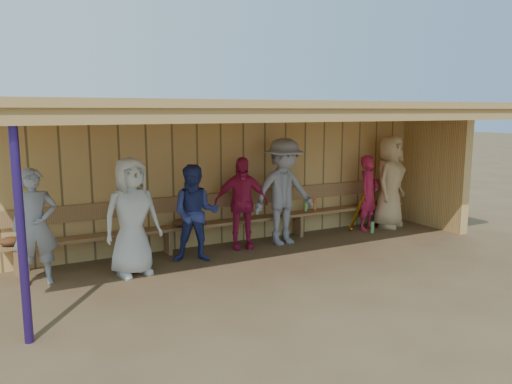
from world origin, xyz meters
TOP-DOWN VIEW (x-y plane):
  - ground at (0.00, 0.00)m, footprint 90.00×90.00m
  - player_a at (-3.34, 0.49)m, footprint 0.60×0.41m
  - player_b at (-2.08, 0.26)m, footprint 0.92×0.67m
  - player_c at (-1.03, 0.44)m, footprint 0.93×0.85m
  - player_d at (-0.04, 0.81)m, footprint 1.01×0.65m
  - player_e at (0.75, 0.69)m, footprint 1.25×0.75m
  - player_g at (2.79, 0.81)m, footprint 0.64×0.55m
  - player_h at (3.34, 0.81)m, footprint 1.09×0.93m
  - dugout_structure at (0.39, 0.69)m, footprint 8.80×3.20m
  - bench at (0.00, 1.12)m, footprint 7.60×0.34m
  - dugout_equipment at (-1.02, 0.99)m, footprint 6.54×0.62m

SIDE VIEW (x-z plane):
  - ground at x=0.00m, z-range 0.00..0.00m
  - dugout_equipment at x=-1.02m, z-range 0.09..0.89m
  - bench at x=0.00m, z-range 0.06..0.99m
  - player_g at x=2.79m, z-range 0.00..1.50m
  - player_c at x=-1.03m, z-range 0.00..1.55m
  - player_d at x=-0.04m, z-range 0.00..1.60m
  - player_a at x=-3.34m, z-range 0.00..1.62m
  - player_b at x=-2.08m, z-range 0.00..1.72m
  - player_h at x=3.34m, z-range 0.00..1.88m
  - player_e at x=0.75m, z-range 0.00..1.89m
  - dugout_structure at x=0.39m, z-range 0.44..2.94m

